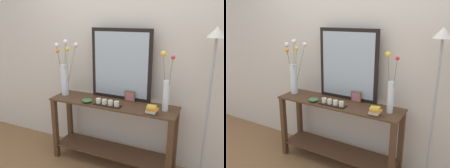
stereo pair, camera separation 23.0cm
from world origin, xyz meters
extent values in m
cube|color=brown|center=(0.00, 0.00, -0.01)|extent=(7.00, 6.00, 0.02)
cube|color=beige|center=(0.00, 0.32, 1.35)|extent=(6.40, 0.08, 2.70)
cube|color=#472D1C|center=(0.00, 0.00, 0.79)|extent=(1.50, 0.39, 0.02)
cube|color=#472D1C|center=(0.00, 0.00, 0.17)|extent=(1.44, 0.35, 0.02)
cube|color=#472D1C|center=(-0.71, -0.16, 0.39)|extent=(0.06, 0.06, 0.78)
cube|color=#472D1C|center=(0.71, -0.16, 0.39)|extent=(0.06, 0.06, 0.78)
cube|color=#472D1C|center=(-0.71, 0.16, 0.39)|extent=(0.06, 0.06, 0.78)
cube|color=#472D1C|center=(0.71, 0.16, 0.39)|extent=(0.06, 0.06, 0.78)
cube|color=black|center=(0.04, 0.17, 1.21)|extent=(0.74, 0.03, 0.83)
cube|color=#9EADB7|center=(0.04, 0.15, 1.21)|extent=(0.66, 0.00, 0.75)
cylinder|color=silver|center=(-0.66, 0.02, 0.99)|extent=(0.09, 0.09, 0.38)
cylinder|color=#4C753D|center=(-0.64, 0.04, 1.09)|extent=(0.05, 0.04, 0.55)
sphere|color=yellow|center=(-0.62, 0.05, 1.37)|extent=(0.05, 0.05, 0.05)
cylinder|color=#4C753D|center=(-0.60, 0.07, 1.12)|extent=(0.11, 0.11, 0.60)
sphere|color=silver|center=(-0.54, 0.12, 1.42)|extent=(0.06, 0.06, 0.06)
cylinder|color=#4C753D|center=(-0.62, -0.01, 1.14)|extent=(0.09, 0.06, 0.65)
sphere|color=silver|center=(-0.58, -0.04, 1.47)|extent=(0.05, 0.05, 0.05)
cylinder|color=#4C753D|center=(-0.69, 0.02, 1.08)|extent=(0.08, 0.04, 0.53)
sphere|color=orange|center=(-0.73, 0.00, 1.35)|extent=(0.05, 0.05, 0.05)
cylinder|color=#4C753D|center=(-0.72, 0.03, 1.11)|extent=(0.12, 0.06, 0.59)
sphere|color=silver|center=(-0.78, 0.06, 1.41)|extent=(0.06, 0.06, 0.06)
cylinder|color=silver|center=(0.61, 0.01, 0.96)|extent=(0.06, 0.06, 0.33)
cylinder|color=#4C753D|center=(0.63, 0.00, 1.09)|extent=(0.05, 0.03, 0.55)
sphere|color=red|center=(0.66, -0.01, 1.37)|extent=(0.04, 0.04, 0.04)
cylinder|color=#4C753D|center=(0.59, 0.00, 1.11)|extent=(0.06, 0.03, 0.58)
sphere|color=yellow|center=(0.56, -0.01, 1.40)|extent=(0.05, 0.05, 0.05)
cube|color=black|center=(-0.01, -0.11, 0.80)|extent=(0.32, 0.09, 0.01)
cylinder|color=beige|center=(-0.12, -0.11, 0.84)|extent=(0.06, 0.06, 0.05)
cylinder|color=beige|center=(-0.04, -0.11, 0.84)|extent=(0.06, 0.06, 0.05)
cylinder|color=beige|center=(0.03, -0.11, 0.84)|extent=(0.06, 0.06, 0.05)
cylinder|color=beige|center=(0.10, -0.11, 0.84)|extent=(0.06, 0.06, 0.05)
cube|color=brown|center=(0.17, 0.12, 0.86)|extent=(0.12, 0.01, 0.12)
cube|color=#AE626C|center=(0.17, 0.11, 0.86)|extent=(0.10, 0.00, 0.10)
cylinder|color=#38703D|center=(-0.26, -0.11, 0.80)|extent=(0.05, 0.05, 0.01)
ellipsoid|color=#38703D|center=(-0.26, -0.11, 0.82)|extent=(0.12, 0.12, 0.03)
cube|color=#424247|center=(0.50, -0.13, 0.80)|extent=(0.11, 0.08, 0.01)
cube|color=#B2A893|center=(0.50, -0.13, 0.82)|extent=(0.10, 0.09, 0.03)
cube|color=orange|center=(0.51, -0.13, 0.85)|extent=(0.12, 0.08, 0.03)
cube|color=gold|center=(0.50, -0.13, 0.87)|extent=(0.10, 0.09, 0.02)
cylinder|color=#9E9EA3|center=(1.02, 0.08, 0.79)|extent=(0.02, 0.02, 1.54)
cone|color=beige|center=(1.02, 0.08, 1.61)|extent=(0.18, 0.18, 0.10)
camera|label=1|loc=(1.06, -2.30, 1.75)|focal=37.72mm
camera|label=2|loc=(1.26, -2.20, 1.75)|focal=37.72mm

